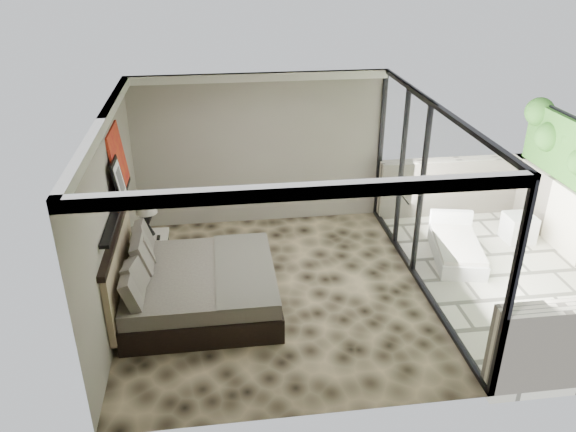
{
  "coord_description": "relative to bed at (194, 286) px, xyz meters",
  "views": [
    {
      "loc": [
        -0.77,
        -7.11,
        4.8
      ],
      "look_at": [
        0.24,
        0.4,
        1.08
      ],
      "focal_mm": 35.0,
      "sensor_mm": 36.0,
      "label": 1
    }
  ],
  "objects": [
    {
      "name": "framed_print",
      "position": [
        -0.93,
        0.52,
        1.47
      ],
      "size": [
        0.11,
        0.5,
        0.6
      ],
      "primitive_type": "cube",
      "rotation": [
        0.0,
        -0.14,
        0.0
      ],
      "color": "black",
      "rests_on": "picture_ledge"
    },
    {
      "name": "ceiling",
      "position": [
        1.21,
        0.21,
        2.43
      ],
      "size": [
        4.5,
        5.0,
        0.02
      ],
      "primitive_type": "cube",
      "color": "silver",
      "rests_on": "back_wall"
    },
    {
      "name": "abstract_canvas",
      "position": [
        -0.98,
        0.99,
        1.62
      ],
      "size": [
        0.13,
        0.9,
        0.9
      ],
      "primitive_type": "cube",
      "rotation": [
        0.0,
        -0.1,
        0.0
      ],
      "color": "#B13F0F",
      "rests_on": "picture_ledge"
    },
    {
      "name": "ottoman",
      "position": [
        5.66,
        1.29,
        -0.12
      ],
      "size": [
        0.48,
        0.48,
        0.48
      ],
      "primitive_type": "cube",
      "rotation": [
        0.0,
        0.0,
        0.0
      ],
      "color": "silver",
      "rests_on": "terrace_slab"
    },
    {
      "name": "glass_wall",
      "position": [
        3.46,
        0.21,
        1.04
      ],
      "size": [
        0.08,
        5.0,
        2.8
      ],
      "primitive_type": "cube",
      "color": "white",
      "rests_on": "floor"
    },
    {
      "name": "table_lamp",
      "position": [
        -0.72,
        1.38,
        0.56
      ],
      "size": [
        0.34,
        0.34,
        0.62
      ],
      "color": "black",
      "rests_on": "nightstand"
    },
    {
      "name": "nightstand",
      "position": [
        -0.69,
        1.32,
        -0.09
      ],
      "size": [
        0.56,
        0.56,
        0.54
      ],
      "primitive_type": "cube",
      "rotation": [
        0.0,
        0.0,
        -0.04
      ],
      "color": "black",
      "rests_on": "floor"
    },
    {
      "name": "lounger",
      "position": [
        4.33,
        0.85,
        -0.18
      ],
      "size": [
        1.01,
        1.58,
        0.57
      ],
      "rotation": [
        0.0,
        0.0,
        -0.21
      ],
      "color": "silver",
      "rests_on": "terrace_slab"
    },
    {
      "name": "back_wall",
      "position": [
        1.21,
        2.7,
        1.04
      ],
      "size": [
        4.5,
        0.02,
        2.8
      ],
      "primitive_type": "cube",
      "color": "gray",
      "rests_on": "floor"
    },
    {
      "name": "terrace_slab",
      "position": [
        4.96,
        0.21,
        -0.42
      ],
      "size": [
        3.0,
        5.0,
        0.12
      ],
      "primitive_type": "cube",
      "color": "#BAB79F",
      "rests_on": "ground"
    },
    {
      "name": "bed",
      "position": [
        0.0,
        0.0,
        0.0
      ],
      "size": [
        2.21,
        2.14,
        1.23
      ],
      "color": "black",
      "rests_on": "floor"
    },
    {
      "name": "left_wall",
      "position": [
        -1.03,
        0.21,
        1.04
      ],
      "size": [
        0.02,
        5.0,
        2.8
      ],
      "primitive_type": "cube",
      "color": "gray",
      "rests_on": "floor"
    },
    {
      "name": "floor",
      "position": [
        1.21,
        0.21,
        -0.36
      ],
      "size": [
        5.0,
        5.0,
        0.0
      ],
      "primitive_type": "plane",
      "color": "black",
      "rests_on": "ground"
    },
    {
      "name": "picture_ledge",
      "position": [
        -0.97,
        0.31,
        1.14
      ],
      "size": [
        0.12,
        2.2,
        0.05
      ],
      "primitive_type": "cube",
      "color": "black",
      "rests_on": "left_wall"
    }
  ]
}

